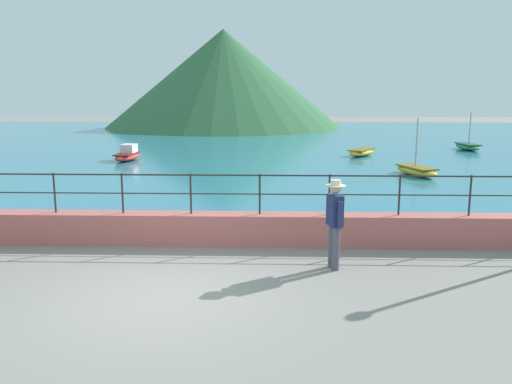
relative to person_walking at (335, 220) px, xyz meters
name	(u,v)px	position (x,y,z in m)	size (l,w,h in m)	color
ground_plane	(163,298)	(-3.01, -1.60, -0.98)	(120.00, 120.00, 0.00)	gray
promenade_wall	(192,229)	(-3.01, 1.60, -0.63)	(20.00, 0.56, 0.70)	#BC605B
railing	(191,186)	(-3.01, 1.60, 0.34)	(18.44, 0.04, 0.90)	#282623
lake_water	(245,143)	(-3.01, 24.24, -0.95)	(64.00, 44.32, 0.06)	teal
hill_main	(224,79)	(-5.73, 39.12, 3.40)	(21.45, 21.45, 8.75)	#33663D
person_walking	(335,220)	(0.00, 0.00, 0.00)	(0.38, 0.55, 1.75)	#4C4C56
boat_0	(468,146)	(9.83, 20.46, -0.71)	(1.16, 2.39, 2.14)	#338C59
boat_1	(128,155)	(-8.22, 15.36, -0.65)	(1.09, 2.37, 0.76)	red
boat_2	(417,170)	(4.53, 11.21, -0.71)	(1.65, 2.47, 2.26)	gold
boat_3	(361,152)	(3.37, 17.52, -0.72)	(1.98, 2.43, 0.36)	gold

